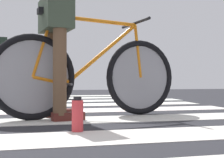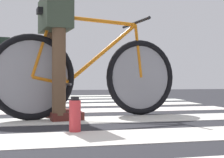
% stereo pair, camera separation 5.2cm
% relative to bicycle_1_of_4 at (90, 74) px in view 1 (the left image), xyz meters
% --- Properties ---
extents(bicycle_1_of_4, '(1.71, 0.56, 0.93)m').
position_rel_bicycle_1_of_4_xyz_m(bicycle_1_of_4, '(0.00, 0.00, 0.00)').
color(bicycle_1_of_4, black).
rests_on(bicycle_1_of_4, ground).
extents(cyclist_1_of_4, '(0.38, 0.45, 1.03)m').
position_rel_bicycle_1_of_4_xyz_m(cyclist_1_of_4, '(-0.30, -0.06, 0.28)').
color(cyclist_1_of_4, brown).
rests_on(cyclist_1_of_4, ground).
extents(bicycle_3_of_4, '(1.72, 0.55, 0.93)m').
position_rel_bicycle_1_of_4_xyz_m(bicycle_3_of_4, '(-0.81, 2.66, 0.00)').
color(bicycle_3_of_4, black).
rests_on(bicycle_3_of_4, ground).
extents(cyclist_3_of_4, '(0.38, 0.44, 1.03)m').
position_rel_bicycle_1_of_4_xyz_m(cyclist_3_of_4, '(-1.12, 2.60, 0.28)').
color(cyclist_3_of_4, '#A87A5B').
rests_on(cyclist_3_of_4, ground).
extents(water_bottle, '(0.07, 0.07, 0.23)m').
position_rel_bicycle_1_of_4_xyz_m(water_bottle, '(-0.20, -0.73, -0.28)').
color(water_bottle, '#D1353B').
rests_on(water_bottle, ground).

